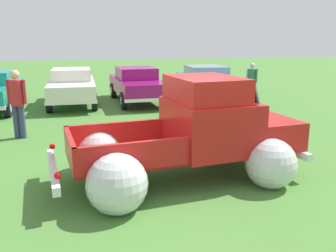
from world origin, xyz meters
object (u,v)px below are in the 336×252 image
(vintage_pickup_truck, at_px, (196,138))
(lane_cone_0, at_px, (236,124))
(spectator_2, at_px, (252,80))
(show_car_1, at_px, (72,85))
(show_car_3, at_px, (207,81))
(show_car_2, at_px, (137,83))
(spectator_0, at_px, (17,99))

(vintage_pickup_truck, xyz_separation_m, lane_cone_0, (1.94, 2.71, -0.45))
(spectator_2, distance_m, lane_cone_0, 5.53)
(show_car_1, distance_m, show_car_3, 5.70)
(show_car_2, bearing_deg, lane_cone_0, 14.74)
(vintage_pickup_truck, xyz_separation_m, show_car_2, (-0.03, 8.61, 0.03))
(show_car_1, xyz_separation_m, lane_cone_0, (4.58, -5.80, -0.47))
(show_car_2, distance_m, lane_cone_0, 6.24)
(show_car_1, height_order, show_car_2, same)
(vintage_pickup_truck, height_order, lane_cone_0, vintage_pickup_truck)
(show_car_2, distance_m, spectator_0, 6.26)
(show_car_2, bearing_deg, vintage_pickup_truck, -3.52)
(show_car_2, xyz_separation_m, lane_cone_0, (1.97, -5.90, -0.47))
(show_car_1, distance_m, show_car_2, 2.61)
(show_car_1, bearing_deg, spectator_2, 81.04)
(spectator_0, distance_m, spectator_2, 9.26)
(lane_cone_0, bearing_deg, spectator_2, 61.21)
(spectator_0, height_order, spectator_2, spectator_0)
(spectator_2, relative_size, lane_cone_0, 2.58)
(show_car_3, distance_m, spectator_0, 8.58)
(show_car_3, bearing_deg, spectator_0, -51.28)
(show_car_2, distance_m, spectator_2, 4.75)
(show_car_2, distance_m, show_car_3, 3.09)
(vintage_pickup_truck, xyz_separation_m, spectator_2, (4.59, 7.53, 0.17))
(spectator_0, bearing_deg, lane_cone_0, -81.91)
(vintage_pickup_truck, height_order, show_car_1, vintage_pickup_truck)
(lane_cone_0, bearing_deg, show_car_2, 108.47)
(spectator_0, bearing_deg, vintage_pickup_truck, -116.36)
(spectator_0, height_order, lane_cone_0, spectator_0)
(show_car_2, bearing_deg, spectator_0, -41.05)
(show_car_3, bearing_deg, show_car_2, -84.98)
(show_car_3, height_order, spectator_0, spectator_0)
(show_car_2, xyz_separation_m, show_car_3, (3.08, 0.17, 0.00))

